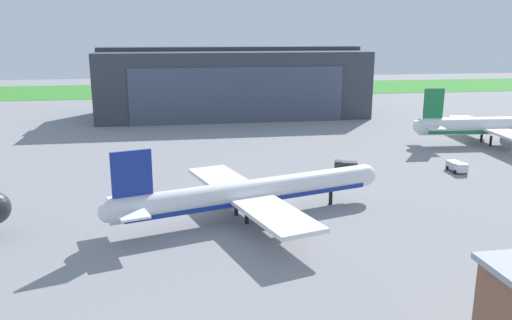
% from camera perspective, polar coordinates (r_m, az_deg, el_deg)
% --- Properties ---
extents(ground_plane, '(440.00, 440.00, 0.00)m').
position_cam_1_polar(ground_plane, '(81.28, 1.77, -4.33)').
color(ground_plane, gray).
extents(grass_field_strip, '(440.00, 56.00, 0.08)m').
position_cam_1_polar(grass_field_strip, '(234.74, -5.63, 7.75)').
color(grass_field_strip, '#378630').
rests_on(grass_field_strip, ground_plane).
extents(maintenance_hangar, '(79.66, 31.85, 20.88)m').
position_cam_1_polar(maintenance_hangar, '(162.08, -2.68, 8.51)').
color(maintenance_hangar, '#383D47').
rests_on(maintenance_hangar, ground_plane).
extents(airliner_near_left, '(40.44, 32.57, 11.34)m').
position_cam_1_polar(airliner_near_left, '(72.23, -0.62, -3.62)').
color(airliner_near_left, white).
rests_on(airliner_near_left, ground_plane).
extents(airliner_far_right, '(38.30, 32.21, 13.09)m').
position_cam_1_polar(airliner_far_right, '(131.43, 24.71, 3.39)').
color(airliner_far_right, white).
rests_on(airliner_far_right, ground_plane).
extents(stair_truck, '(4.64, 3.29, 1.95)m').
position_cam_1_polar(stair_truck, '(98.34, 9.85, -0.59)').
color(stair_truck, '#2D2D33').
rests_on(stair_truck, ground_plane).
extents(pushback_tractor, '(2.54, 4.80, 1.98)m').
position_cam_1_polar(pushback_tractor, '(103.38, 21.27, -0.65)').
color(pushback_tractor, silver).
rests_on(pushback_tractor, ground_plane).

